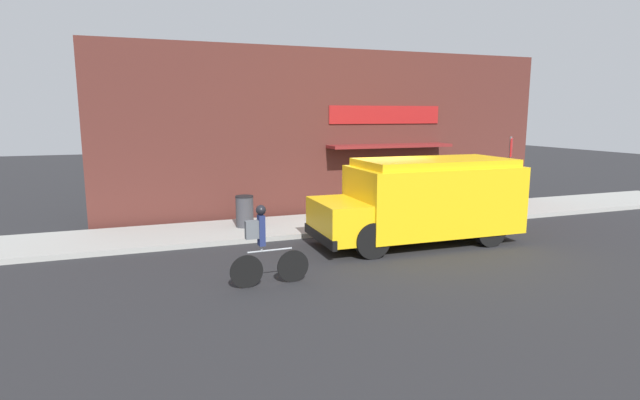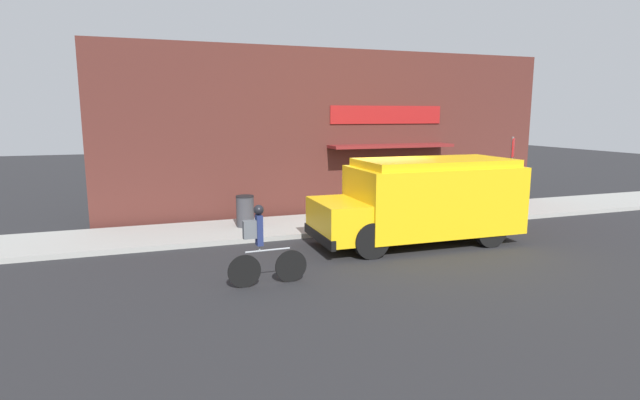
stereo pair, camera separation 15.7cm
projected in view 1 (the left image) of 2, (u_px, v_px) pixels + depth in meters
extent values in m
plane|color=#232326|center=(376.00, 232.00, 14.62)|extent=(70.00, 70.00, 0.00)
cube|color=#999993|center=(357.00, 221.00, 15.83)|extent=(28.00, 2.64, 0.14)
cube|color=#4C231E|center=(338.00, 133.00, 16.91)|extent=(15.85, 0.18, 5.56)
cube|color=maroon|center=(386.00, 115.00, 17.28)|extent=(4.21, 0.05, 0.61)
cube|color=maroon|center=(390.00, 146.00, 17.08)|extent=(4.42, 0.86, 0.10)
cube|color=yellow|center=(433.00, 199.00, 13.37)|extent=(4.42, 2.25, 1.74)
cube|color=yellow|center=(338.00, 220.00, 12.55)|extent=(1.10, 2.03, 0.96)
cube|color=yellow|center=(434.00, 163.00, 13.21)|extent=(4.07, 2.07, 0.20)
cube|color=black|center=(320.00, 236.00, 12.45)|extent=(0.15, 2.14, 0.24)
cube|color=red|center=(371.00, 191.00, 14.21)|extent=(0.03, 0.44, 0.44)
cylinder|color=black|center=(343.00, 224.00, 13.64)|extent=(0.88, 0.27, 0.88)
cylinder|color=black|center=(372.00, 240.00, 11.90)|extent=(0.88, 0.27, 0.88)
cylinder|color=black|center=(449.00, 216.00, 14.74)|extent=(0.88, 0.27, 0.88)
cylinder|color=black|center=(490.00, 230.00, 13.00)|extent=(0.88, 0.27, 0.88)
cylinder|color=black|center=(293.00, 266.00, 10.23)|extent=(0.67, 0.06, 0.67)
cylinder|color=black|center=(247.00, 272.00, 9.88)|extent=(0.67, 0.06, 0.67)
cylinder|color=#999EA3|center=(270.00, 250.00, 9.99)|extent=(0.92, 0.07, 0.04)
cylinder|color=#999EA3|center=(262.00, 248.00, 9.92)|extent=(0.04, 0.04, 0.12)
cube|color=navy|center=(261.00, 230.00, 9.85)|extent=(0.13, 0.20, 0.61)
sphere|color=black|center=(261.00, 210.00, 9.78)|extent=(0.20, 0.20, 0.20)
cube|color=#565B60|center=(252.00, 230.00, 9.78)|extent=(0.26, 0.15, 0.36)
cylinder|color=slate|center=(509.00, 176.00, 16.45)|extent=(0.07, 0.07, 2.56)
cube|color=red|center=(511.00, 148.00, 16.24)|extent=(0.45, 0.45, 0.60)
cylinder|color=#38383D|center=(245.00, 212.00, 14.67)|extent=(0.52, 0.52, 0.88)
cylinder|color=black|center=(244.00, 196.00, 14.59)|extent=(0.53, 0.53, 0.04)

